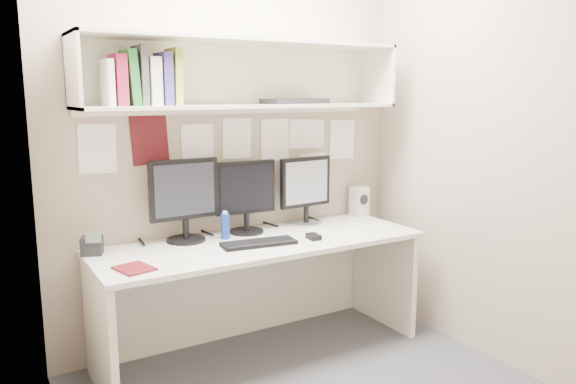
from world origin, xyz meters
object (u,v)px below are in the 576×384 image
monitor_center (246,194)px  desk_phone (92,245)px  desk (261,297)px  monitor_left (184,197)px  keyboard (259,243)px  maroon_notebook (134,268)px  speaker (359,201)px  monitor_right (306,188)px

monitor_center → desk_phone: 0.97m
desk → monitor_left: 0.78m
keyboard → desk_phone: size_ratio=3.20×
keyboard → maroon_notebook: size_ratio=2.26×
monitor_center → maroon_notebook: 0.95m
desk_phone → desk: bearing=9.9°
keyboard → monitor_center: bearing=84.7°
speaker → monitor_left: bearing=176.2°
monitor_left → desk_phone: monitor_left is taller
desk → monitor_left: monitor_left is taller
monitor_center → monitor_right: bearing=4.7°
keyboard → speaker: 1.06m
monitor_center → monitor_right: (0.45, 0.00, -0.00)m
keyboard → maroon_notebook: bearing=-165.7°
speaker → desk_phone: (-1.88, -0.05, -0.05)m
monitor_center → monitor_right: monitor_center is taller
desk → speaker: bearing=14.6°
maroon_notebook → desk_phone: desk_phone is taller
monitor_right → maroon_notebook: size_ratio=2.35×
maroon_notebook → desk_phone: (-0.13, 0.38, 0.05)m
speaker → desk_phone: speaker is taller
speaker → monitor_center: bearing=176.7°
monitor_left → maroon_notebook: bearing=-138.2°
desk → keyboard: keyboard is taller
monitor_right → keyboard: size_ratio=1.04×
monitor_center → monitor_right: size_ratio=1.01×
monitor_right → speaker: bearing=-1.4°
monitor_right → maroon_notebook: 1.36m
monitor_right → keyboard: monitor_right is taller
monitor_center → speaker: (0.93, 0.03, -0.14)m
desk → maroon_notebook: maroon_notebook is taller
monitor_right → maroon_notebook: bearing=-167.2°
monitor_left → desk: bearing=-30.8°
monitor_center → monitor_right: 0.45m
keyboard → desk_phone: desk_phone is taller
monitor_center → keyboard: 0.40m
desk → monitor_center: size_ratio=4.35×
keyboard → speaker: size_ratio=2.06×
monitor_center → desk: bearing=-88.8°
monitor_left → speaker: size_ratio=2.33×
monitor_left → speaker: monitor_left is taller
monitor_center → keyboard: bearing=-98.2°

